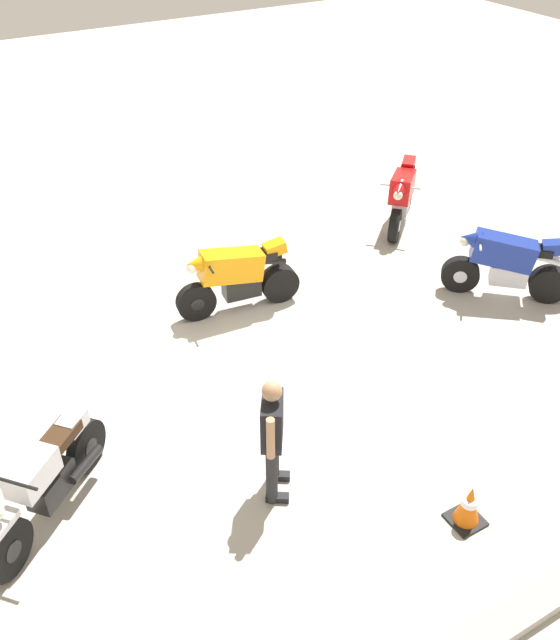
{
  "coord_description": "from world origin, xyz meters",
  "views": [
    {
      "loc": [
        3.37,
        6.53,
        6.07
      ],
      "look_at": [
        -0.25,
        0.2,
        0.75
      ],
      "focal_mm": 38.06,
      "sensor_mm": 36.0,
      "label": 1
    }
  ],
  "objects_px": {
    "motorcycle_blue_sportbike": "(507,263)",
    "motorcycle_silver_cruiser": "(47,481)",
    "person_in_black_shirt": "(272,433)",
    "motorcycle_orange_sportbike": "(237,276)",
    "motorcycle_red_sportbike": "(402,195)",
    "traffic_cone": "(469,505)"
  },
  "relations": [
    {
      "from": "person_in_black_shirt",
      "to": "traffic_cone",
      "type": "height_order",
      "value": "person_in_black_shirt"
    },
    {
      "from": "motorcycle_blue_sportbike",
      "to": "motorcycle_red_sportbike",
      "type": "height_order",
      "value": "same"
    },
    {
      "from": "motorcycle_silver_cruiser",
      "to": "motorcycle_red_sportbike",
      "type": "bearing_deg",
      "value": 163.03
    },
    {
      "from": "motorcycle_orange_sportbike",
      "to": "motorcycle_silver_cruiser",
      "type": "distance_m",
      "value": 4.27
    },
    {
      "from": "motorcycle_blue_sportbike",
      "to": "motorcycle_silver_cruiser",
      "type": "distance_m",
      "value": 7.33
    },
    {
      "from": "person_in_black_shirt",
      "to": "traffic_cone",
      "type": "xyz_separation_m",
      "value": [
        -1.59,
        1.41,
        -0.63
      ]
    },
    {
      "from": "motorcycle_red_sportbike",
      "to": "motorcycle_orange_sportbike",
      "type": "bearing_deg",
      "value": -29.51
    },
    {
      "from": "motorcycle_orange_sportbike",
      "to": "motorcycle_red_sportbike",
      "type": "bearing_deg",
      "value": -158.59
    },
    {
      "from": "person_in_black_shirt",
      "to": "motorcycle_blue_sportbike",
      "type": "bearing_deg",
      "value": 50.17
    },
    {
      "from": "motorcycle_orange_sportbike",
      "to": "motorcycle_blue_sportbike",
      "type": "bearing_deg",
      "value": 162.68
    },
    {
      "from": "motorcycle_orange_sportbike",
      "to": "traffic_cone",
      "type": "height_order",
      "value": "motorcycle_orange_sportbike"
    },
    {
      "from": "motorcycle_blue_sportbike",
      "to": "person_in_black_shirt",
      "type": "relative_size",
      "value": 0.99
    },
    {
      "from": "motorcycle_orange_sportbike",
      "to": "motorcycle_silver_cruiser",
      "type": "height_order",
      "value": "motorcycle_orange_sportbike"
    },
    {
      "from": "motorcycle_silver_cruiser",
      "to": "person_in_black_shirt",
      "type": "distance_m",
      "value": 2.41
    },
    {
      "from": "motorcycle_blue_sportbike",
      "to": "motorcycle_silver_cruiser",
      "type": "height_order",
      "value": "motorcycle_blue_sportbike"
    },
    {
      "from": "person_in_black_shirt",
      "to": "motorcycle_orange_sportbike",
      "type": "bearing_deg",
      "value": 101.74
    },
    {
      "from": "motorcycle_silver_cruiser",
      "to": "traffic_cone",
      "type": "distance_m",
      "value": 4.45
    },
    {
      "from": "motorcycle_red_sportbike",
      "to": "traffic_cone",
      "type": "distance_m",
      "value": 6.78
    },
    {
      "from": "person_in_black_shirt",
      "to": "motorcycle_red_sportbike",
      "type": "bearing_deg",
      "value": 72.55
    },
    {
      "from": "motorcycle_blue_sportbike",
      "to": "person_in_black_shirt",
      "type": "bearing_deg",
      "value": 59.57
    },
    {
      "from": "traffic_cone",
      "to": "motorcycle_red_sportbike",
      "type": "bearing_deg",
      "value": -121.77
    },
    {
      "from": "motorcycle_blue_sportbike",
      "to": "person_in_black_shirt",
      "type": "height_order",
      "value": "person_in_black_shirt"
    }
  ]
}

